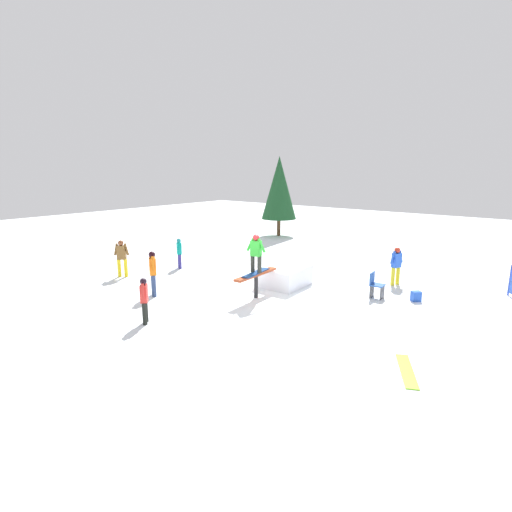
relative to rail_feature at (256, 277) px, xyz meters
name	(u,v)px	position (x,y,z in m)	size (l,w,h in m)	color
ground_plane	(256,298)	(0.00, 0.00, -0.72)	(60.00, 60.00, 0.00)	white
rail_feature	(256,277)	(0.00, 0.00, 0.00)	(2.11, 0.37, 0.87)	black
snow_kicker_ramp	(284,276)	(-1.84, -0.08, -0.36)	(1.80, 1.50, 0.73)	white
main_rider_on_rail	(256,254)	(0.00, 0.00, 0.81)	(1.50, 0.75, 1.34)	navy
bystander_blue	(396,264)	(-4.53, 3.20, 0.10)	(0.63, 0.32, 1.46)	gold
bystander_teal	(179,252)	(-1.11, -5.25, 0.03)	(0.38, 0.53, 1.34)	navy
bystander_brown	(122,256)	(1.30, -5.97, 0.13)	(0.46, 0.53, 1.53)	yellow
bystander_orange	(153,271)	(2.05, -2.95, 0.16)	(0.43, 0.59, 1.58)	navy
bystander_red	(144,298)	(3.80, -1.05, 0.03)	(0.45, 0.46, 1.35)	black
loose_snowboard_lime	(407,371)	(1.92, 5.79, -0.71)	(1.56, 0.28, 0.02)	#90E22C
folding_chair	(376,286)	(-2.57, 3.22, -0.31)	(0.47, 0.47, 0.88)	#3F3F44
backpack_on_snow	(416,296)	(-3.07, 4.43, -0.55)	(0.30, 0.22, 0.34)	blue
pine_tree_far	(279,188)	(-10.99, -6.86, 2.39)	(2.25, 2.25, 5.12)	#4C331E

